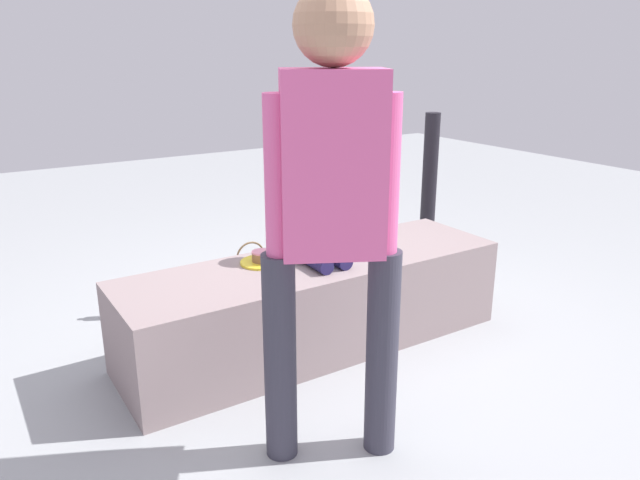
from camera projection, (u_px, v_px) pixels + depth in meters
ground_plane at (316, 344)px, 3.23m from camera, size 12.00×12.00×0.00m
concrete_ledge at (315, 303)px, 3.15m from camera, size 2.04×0.60×0.47m
child_seated at (314, 220)px, 3.02m from camera, size 0.28×0.32×0.48m
adult_standing at (332, 195)px, 2.07m from camera, size 0.46×0.35×1.71m
cake_plate at (262, 259)px, 3.04m from camera, size 0.22×0.22×0.07m
gift_bag at (315, 241)px, 4.50m from camera, size 0.21×0.10×0.31m
railing_post at (428, 204)px, 4.49m from camera, size 0.36×0.36×1.07m
water_bottle_near_gift at (116, 300)px, 3.51m from camera, size 0.06×0.06×0.24m
water_bottle_far_side at (325, 261)px, 4.17m from camera, size 0.08×0.08×0.22m
party_cup_red at (223, 315)px, 3.46m from camera, size 0.08×0.08×0.10m
cake_box_white at (167, 292)px, 3.77m from camera, size 0.38×0.37×0.11m
handbag_black_leather at (332, 274)px, 3.86m from camera, size 0.33×0.13×0.36m
handbag_brown_canvas at (251, 274)px, 3.86m from camera, size 0.27×0.13×0.35m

